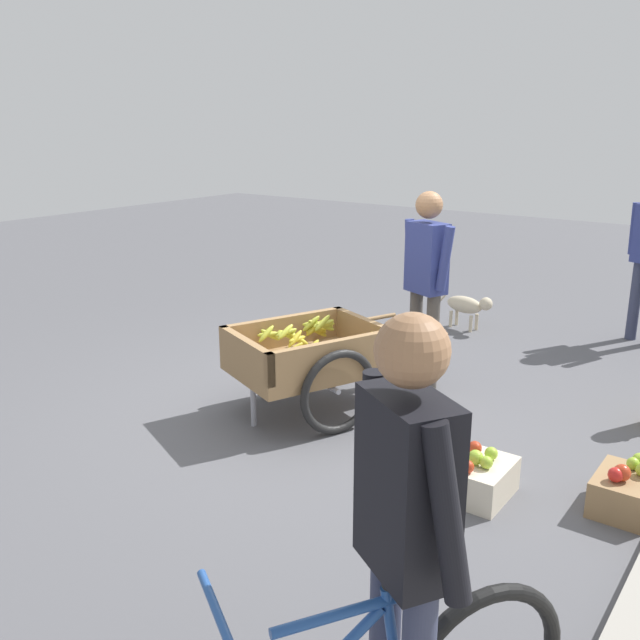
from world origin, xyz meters
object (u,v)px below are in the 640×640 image
(apple_crate, at_px, (625,490))
(mixed_fruit_crate, at_px, (481,478))
(vendor_person, at_px, (426,272))
(cyclist_person, at_px, (406,519))
(dog, at_px, (468,305))
(plastic_bucket, at_px, (302,342))
(fruit_cart, at_px, (308,359))

(apple_crate, distance_m, mixed_fruit_crate, 0.82)
(vendor_person, bearing_deg, mixed_fruit_crate, 38.98)
(cyclist_person, height_order, mixed_fruit_crate, cyclist_person)
(vendor_person, xyz_separation_m, dog, (-1.74, -0.38, -0.73))
(dog, relative_size, plastic_bucket, 2.38)
(cyclist_person, distance_m, mixed_fruit_crate, 2.18)
(cyclist_person, bearing_deg, dog, -157.94)
(vendor_person, distance_m, apple_crate, 2.37)
(apple_crate, bearing_deg, vendor_person, -119.92)
(cyclist_person, height_order, dog, cyclist_person)
(cyclist_person, xyz_separation_m, apple_crate, (-2.27, 0.22, -0.88))
(fruit_cart, relative_size, vendor_person, 1.10)
(mixed_fruit_crate, bearing_deg, cyclist_person, 15.17)
(fruit_cart, distance_m, dog, 2.81)
(dog, bearing_deg, vendor_person, 12.27)
(plastic_bucket, height_order, mixed_fruit_crate, mixed_fruit_crate)
(cyclist_person, relative_size, mixed_fruit_crate, 3.81)
(cyclist_person, height_order, apple_crate, cyclist_person)
(plastic_bucket, distance_m, mixed_fruit_crate, 2.93)
(apple_crate, bearing_deg, fruit_cart, -91.05)
(vendor_person, relative_size, apple_crate, 3.76)
(dog, height_order, mixed_fruit_crate, dog)
(plastic_bucket, bearing_deg, vendor_person, 87.97)
(fruit_cart, bearing_deg, dog, 178.81)
(cyclist_person, xyz_separation_m, mixed_fruit_crate, (-1.92, -0.52, -0.89))
(vendor_person, xyz_separation_m, cyclist_person, (3.37, 1.69, 0.02))
(vendor_person, xyz_separation_m, plastic_bucket, (-0.05, -1.35, -0.88))
(vendor_person, height_order, cyclist_person, cyclist_person)
(cyclist_person, relative_size, plastic_bucket, 6.00)
(fruit_cart, relative_size, plastic_bucket, 6.49)
(dog, bearing_deg, fruit_cart, -1.19)
(cyclist_person, relative_size, apple_crate, 3.81)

